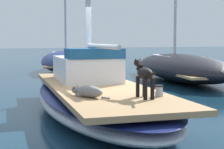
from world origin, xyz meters
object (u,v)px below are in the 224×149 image
(sailboat_main, at_px, (98,100))
(moored_boat_starboard_side, at_px, (181,66))
(dog_grey, at_px, (88,91))
(dog_black, at_px, (144,75))
(moored_boat_far_astern, at_px, (66,61))
(deck_winch, at_px, (159,91))

(sailboat_main, distance_m, moored_boat_starboard_side, 7.70)
(dog_grey, distance_m, dog_black, 1.06)
(sailboat_main, xyz_separation_m, moored_boat_far_astern, (1.64, 11.07, 0.24))
(dog_black, bearing_deg, sailboat_main, 98.79)
(sailboat_main, distance_m, deck_winch, 2.00)
(dog_black, bearing_deg, dog_grey, 157.67)
(dog_grey, xyz_separation_m, moored_boat_far_astern, (2.28, 12.59, -0.19))
(deck_winch, bearing_deg, dog_grey, 165.62)
(dog_grey, xyz_separation_m, moored_boat_starboard_side, (5.97, 7.09, -0.19))
(deck_winch, xyz_separation_m, moored_boat_far_astern, (1.01, 12.92, -0.18))
(sailboat_main, relative_size, moored_boat_starboard_side, 0.88)
(moored_boat_far_astern, bearing_deg, moored_boat_starboard_side, -56.20)
(dog_grey, distance_m, moored_boat_starboard_side, 9.27)
(dog_grey, bearing_deg, moored_boat_starboard_side, 49.92)
(dog_black, height_order, deck_winch, dog_black)
(deck_winch, xyz_separation_m, moored_boat_starboard_side, (4.69, 7.42, -0.18))
(sailboat_main, height_order, moored_boat_starboard_side, moored_boat_starboard_side)
(deck_winch, relative_size, moored_boat_starboard_side, 0.03)
(dog_grey, xyz_separation_m, dog_black, (0.94, -0.39, 0.32))
(dog_black, xyz_separation_m, moored_boat_starboard_side, (5.03, 7.47, -0.51))
(moored_boat_starboard_side, bearing_deg, dog_grey, -130.08)
(deck_winch, distance_m, moored_boat_far_astern, 12.96)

